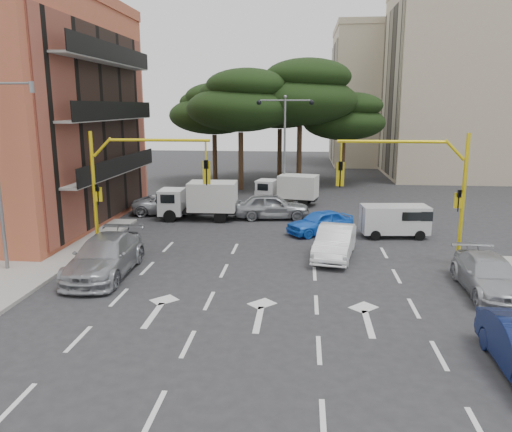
{
  "coord_description": "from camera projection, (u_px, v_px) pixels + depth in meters",
  "views": [
    {
      "loc": [
        1.43,
        -20.84,
        7.15
      ],
      "look_at": [
        -0.97,
        4.16,
        1.6
      ],
      "focal_mm": 35.0,
      "sensor_mm": 36.0,
      "label": 1
    }
  ],
  "objects": [
    {
      "name": "ground",
      "position": [
        269.0,
        272.0,
        21.93
      ],
      "size": [
        120.0,
        120.0,
        0.0
      ],
      "primitive_type": "plane",
      "color": "#28282B",
      "rests_on": "ground"
    },
    {
      "name": "car_silver_cross_b",
      "position": [
        272.0,
        206.0,
        32.21
      ],
      "size": [
        5.0,
        2.44,
        1.65
      ],
      "primitive_type": "imported",
      "rotation": [
        0.0,
        0.0,
        1.68
      ],
      "color": "#92969A",
      "rests_on": "ground"
    },
    {
      "name": "car_blue_compact",
      "position": [
        320.0,
        222.0,
        28.43
      ],
      "size": [
        4.19,
        3.54,
        1.35
      ],
      "primitive_type": "imported",
      "rotation": [
        0.0,
        0.0,
        -0.98
      ],
      "color": "blue",
      "rests_on": "ground"
    },
    {
      "name": "pine_right",
      "position": [
        345.0,
        116.0,
        45.34
      ],
      "size": [
        7.49,
        7.49,
        8.37
      ],
      "color": "#382616",
      "rests_on": "ground"
    },
    {
      "name": "box_truck_b",
      "position": [
        287.0,
        190.0,
        36.73
      ],
      "size": [
        4.84,
        2.84,
        2.23
      ],
      "primitive_type": null,
      "rotation": [
        0.0,
        0.0,
        1.35
      ],
      "color": "silver",
      "rests_on": "ground"
    },
    {
      "name": "pine_center",
      "position": [
        301.0,
        92.0,
        43.32
      ],
      "size": [
        9.98,
        9.98,
        11.16
      ],
      "color": "#382616",
      "rests_on": "ground"
    },
    {
      "name": "pine_back",
      "position": [
        281.0,
        101.0,
        48.52
      ],
      "size": [
        9.15,
        9.15,
        10.23
      ],
      "color": "#382616",
      "rests_on": "ground"
    },
    {
      "name": "pine_left_near",
      "position": [
        241.0,
        100.0,
        42.0
      ],
      "size": [
        9.15,
        9.15,
        10.23
      ],
      "color": "#382616",
      "rests_on": "ground"
    },
    {
      "name": "car_silver_parked",
      "position": [
        489.0,
        276.0,
        19.35
      ],
      "size": [
        2.07,
        4.95,
        1.43
      ],
      "primitive_type": "imported",
      "rotation": [
        0.0,
        0.0,
        -0.01
      ],
      "color": "#A6A9AF",
      "rests_on": "ground"
    },
    {
      "name": "box_truck_a",
      "position": [
        199.0,
        201.0,
        31.87
      ],
      "size": [
        5.04,
        2.23,
        2.45
      ],
      "primitive_type": null,
      "rotation": [
        0.0,
        0.0,
        1.6
      ],
      "color": "silver",
      "rests_on": "ground"
    },
    {
      "name": "car_silver_wagon",
      "position": [
        105.0,
        256.0,
        21.43
      ],
      "size": [
        2.53,
        5.77,
        1.65
      ],
      "primitive_type": "imported",
      "rotation": [
        0.0,
        0.0,
        0.04
      ],
      "color": "#95979C",
      "rests_on": "ground"
    },
    {
      "name": "signal_mast_right",
      "position": [
        423.0,
        180.0,
        22.39
      ],
      "size": [
        5.79,
        0.37,
        6.0
      ],
      "color": "yellow",
      "rests_on": "ground"
    },
    {
      "name": "median_strip",
      "position": [
        284.0,
        202.0,
        37.47
      ],
      "size": [
        1.4,
        6.0,
        0.15
      ],
      "primitive_type": "cube",
      "color": "gray",
      "rests_on": "ground"
    },
    {
      "name": "street_lamp_center",
      "position": [
        285.0,
        130.0,
        36.31
      ],
      "size": [
        4.16,
        0.36,
        7.77
      ],
      "color": "slate",
      "rests_on": "median_strip"
    },
    {
      "name": "pine_left_far",
      "position": [
        215.0,
        109.0,
        46.32
      ],
      "size": [
        8.32,
        8.32,
        9.3
      ],
      "color": "#382616",
      "rests_on": "ground"
    },
    {
      "name": "signal_mast_left",
      "position": [
        129.0,
        176.0,
        23.66
      ],
      "size": [
        5.79,
        0.37,
        6.0
      ],
      "color": "yellow",
      "rests_on": "ground"
    },
    {
      "name": "apartment_beige_near",
      "position": [
        494.0,
        83.0,
        49.15
      ],
      "size": [
        20.2,
        12.15,
        18.7
      ],
      "color": "#BCA88D",
      "rests_on": "ground"
    },
    {
      "name": "car_silver_cross_a",
      "position": [
        168.0,
        204.0,
        33.68
      ],
      "size": [
        5.06,
        3.04,
        1.31
      ],
      "primitive_type": "imported",
      "rotation": [
        0.0,
        0.0,
        1.76
      ],
      "color": "#A5A7AC",
      "rests_on": "ground"
    },
    {
      "name": "apartment_beige_far",
      "position": [
        399.0,
        96.0,
        61.68
      ],
      "size": [
        16.2,
        12.15,
        16.7
      ],
      "color": "#BCA88D",
      "rests_on": "ground"
    },
    {
      "name": "car_white_hatch",
      "position": [
        335.0,
        242.0,
        23.94
      ],
      "size": [
        2.43,
        4.85,
        1.53
      ],
      "primitive_type": "imported",
      "rotation": [
        0.0,
        0.0,
        -0.18
      ],
      "color": "white",
      "rests_on": "ground"
    },
    {
      "name": "street_lamp_left",
      "position": [
        1.0,
        165.0,
        21.0
      ],
      "size": [
        2.08,
        0.2,
        8.0
      ],
      "color": "slate",
      "rests_on": "sidewalk_left"
    },
    {
      "name": "van_white",
      "position": [
        394.0,
        221.0,
        27.69
      ],
      "size": [
        3.76,
        1.98,
        1.81
      ],
      "primitive_type": null,
      "rotation": [
        0.0,
        0.0,
        -1.47
      ],
      "color": "silver",
      "rests_on": "ground"
    }
  ]
}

